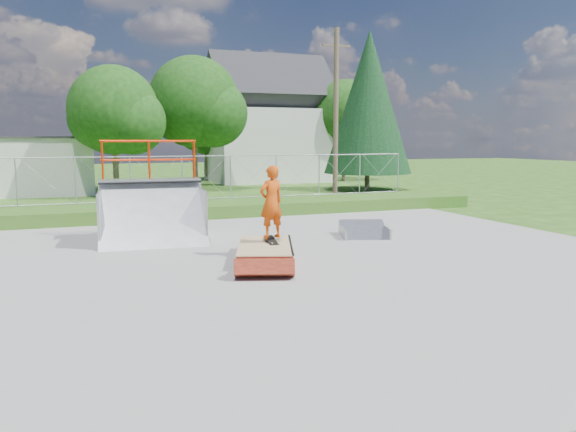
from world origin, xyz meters
name	(u,v)px	position (x,y,z in m)	size (l,w,h in m)	color
ground	(268,269)	(0.00, 0.00, 0.00)	(120.00, 120.00, 0.00)	#2A4E16
concrete_pad	(268,268)	(0.00, 0.00, 0.02)	(20.00, 16.00, 0.04)	#969693
grass_berm	(188,210)	(0.00, 9.50, 0.25)	(24.00, 3.00, 0.50)	#2A4E16
grind_box	(265,253)	(0.22, 0.85, 0.20)	(2.09, 2.93, 0.40)	maroon
quarter_pipe	(152,192)	(-2.01, 4.27, 1.46)	(2.92, 2.47, 2.92)	#9B9DA2
flat_bank_ramp	(364,231)	(4.07, 2.86, 0.21)	(1.37, 1.46, 0.42)	#9B9DA2
skateboard	(271,241)	(0.47, 1.08, 0.44)	(0.22, 0.80, 0.02)	black
skater	(271,205)	(0.47, 1.08, 1.34)	(0.66, 0.43, 1.80)	#D4480D
chain_link_fence	(182,178)	(0.00, 10.50, 1.40)	(20.00, 0.06, 1.80)	#9EA2A8
gable_house	(268,127)	(9.00, 26.00, 3.84)	(8.40, 6.08, 8.94)	silver
utility_pole	(336,117)	(7.50, 12.00, 4.00)	(0.24, 0.24, 8.00)	brown
tree_left_near	(119,113)	(-1.75, 17.83, 4.24)	(4.76, 4.48, 6.65)	brown
tree_center	(200,105)	(2.78, 19.81, 4.85)	(5.44, 5.12, 7.60)	brown
tree_right_far	(349,116)	(14.27, 23.82, 4.54)	(5.10, 4.80, 7.12)	brown
tree_back_mid	(210,130)	(5.21, 27.86, 3.63)	(4.08, 3.84, 5.70)	brown
conifer_tree	(369,102)	(12.00, 17.00, 5.05)	(5.04, 5.04, 9.10)	brown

